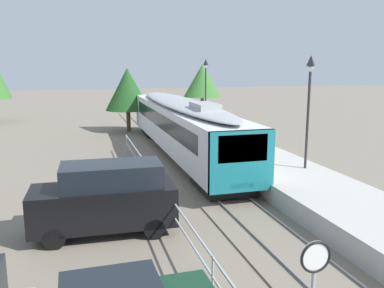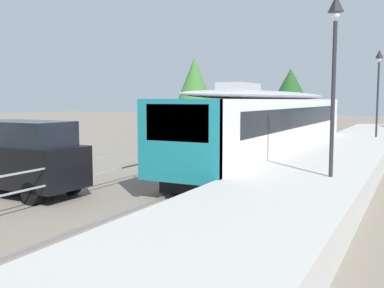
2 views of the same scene
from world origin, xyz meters
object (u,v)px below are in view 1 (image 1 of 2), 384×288
Objects in this scene: platform_lamp_far_end at (206,79)px; speed_limit_sign at (314,276)px; commuter_train at (181,123)px; platform_lamp_mid_platform at (309,91)px; parked_van_black at (106,198)px.

platform_lamp_far_end reaches higher than speed_limit_sign.
commuter_train reaches higher than speed_limit_sign.
commuter_train is 3.82× the size of platform_lamp_far_end.
platform_lamp_far_end is (0.00, 15.97, 0.00)m from platform_lamp_mid_platform.
commuter_train is 7.29× the size of speed_limit_sign.
platform_lamp_far_end is at bearing 76.42° from speed_limit_sign.
speed_limit_sign is 0.57× the size of parked_van_black.
platform_lamp_far_end reaches higher than parked_van_black.
parked_van_black is at bearing -162.01° from platform_lamp_mid_platform.
platform_lamp_mid_platform is 15.97m from platform_lamp_far_end.
platform_lamp_mid_platform reaches higher than speed_limit_sign.
commuter_train is 19.22m from speed_limit_sign.
speed_limit_sign is at bearing -97.12° from commuter_train.
speed_limit_sign is (-6.53, -27.03, -2.50)m from platform_lamp_far_end.
commuter_train is 9.31m from platform_lamp_far_end.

